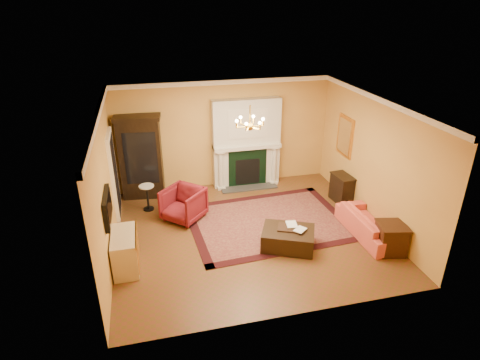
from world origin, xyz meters
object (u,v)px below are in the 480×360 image
object	(u,v)px
wingback_armchair	(183,203)
coral_sofa	(369,221)
china_cabinet	(141,159)
end_table	(390,239)
console_table	(342,189)
leather_ottoman	(288,238)
commode	(125,251)
pedestal_table	(147,196)

from	to	relation	value
wingback_armchair	coral_sofa	size ratio (longest dim) A/B	0.47
china_cabinet	wingback_armchair	xyz separation A→B (m)	(0.90, -1.52, -0.63)
end_table	console_table	world-z (taller)	console_table
coral_sofa	leather_ottoman	bearing A→B (deg)	89.92
commode	end_table	distance (m)	5.51
end_table	console_table	size ratio (longest dim) A/B	0.88
china_cabinet	end_table	world-z (taller)	china_cabinet
china_cabinet	commode	xyz separation A→B (m)	(-0.44, -3.18, -0.70)
console_table	leather_ottoman	size ratio (longest dim) A/B	0.65
commode	pedestal_table	bearing A→B (deg)	77.95
end_table	console_table	distance (m)	2.38
pedestal_table	leather_ottoman	size ratio (longest dim) A/B	0.62
console_table	end_table	bearing A→B (deg)	-96.80
pedestal_table	leather_ottoman	distance (m)	3.79
commode	coral_sofa	distance (m)	5.36
wingback_armchair	console_table	xyz separation A→B (m)	(4.17, -0.05, -0.09)
china_cabinet	coral_sofa	bearing A→B (deg)	-26.62
china_cabinet	pedestal_table	xyz separation A→B (m)	(0.07, -0.84, -0.68)
console_table	leather_ottoman	world-z (taller)	console_table
coral_sofa	console_table	size ratio (longest dim) A/B	2.62
china_cabinet	end_table	size ratio (longest dim) A/B	3.40
china_cabinet	pedestal_table	size ratio (longest dim) A/B	3.18
wingback_armchair	china_cabinet	bearing A→B (deg)	163.96
wingback_armchair	commode	bearing A→B (deg)	-85.79
end_table	coral_sofa	bearing A→B (deg)	97.14
commode	leather_ottoman	world-z (taller)	commode
commode	coral_sofa	size ratio (longest dim) A/B	0.54
commode	console_table	distance (m)	5.74
coral_sofa	leather_ottoman	size ratio (longest dim) A/B	1.71
leather_ottoman	commode	bearing A→B (deg)	-157.40
pedestal_table	wingback_armchair	bearing A→B (deg)	-39.22
coral_sofa	china_cabinet	bearing A→B (deg)	55.63
end_table	pedestal_table	bearing A→B (deg)	147.81
china_cabinet	commode	distance (m)	3.28
china_cabinet	commode	size ratio (longest dim) A/B	2.13
end_table	leather_ottoman	world-z (taller)	end_table
china_cabinet	leather_ottoman	bearing A→B (deg)	-41.08
commode	china_cabinet	bearing A→B (deg)	82.35
pedestal_table	coral_sofa	size ratio (longest dim) A/B	0.36
coral_sofa	console_table	world-z (taller)	coral_sofa
coral_sofa	end_table	world-z (taller)	coral_sofa
pedestal_table	end_table	bearing A→B (deg)	-32.19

